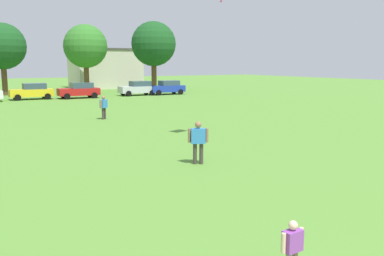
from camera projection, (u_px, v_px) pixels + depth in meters
The scene contains 12 objects.
ground_plane at pixel (23, 116), 30.37m from camera, with size 160.00×160.00×0.00m, color #568C33.
child_kite_flyer at pixel (292, 245), 7.29m from camera, with size 0.52×0.23×1.09m.
adult_bystander at pixel (198, 139), 15.69m from camera, with size 0.71×0.50×1.63m.
bystander_near_trees at pixel (104, 105), 28.24m from camera, with size 0.62×0.55×1.60m.
parked_car_yellow_2 at pixel (32, 91), 43.67m from camera, with size 4.30×2.02×1.68m.
parked_car_red_3 at pixel (79, 90), 45.20m from camera, with size 4.30×2.02×1.68m.
parked_car_silver_4 at pixel (138, 88), 49.10m from camera, with size 4.30×2.02×1.68m.
parked_car_blue_5 at pixel (167, 87), 50.55m from camera, with size 4.30×2.02×1.68m.
tree_center at pixel (2, 46), 48.56m from camera, with size 5.40×5.40×8.41m.
tree_right at pixel (85, 46), 53.97m from camera, with size 5.60×5.60×8.72m.
tree_far_right at pixel (154, 44), 55.93m from camera, with size 5.96×5.96×9.29m.
house_left at pixel (105, 68), 63.95m from camera, with size 10.10×7.41×5.93m.
Camera 1 is at (-4.26, -2.28, 3.78)m, focal length 39.14 mm.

